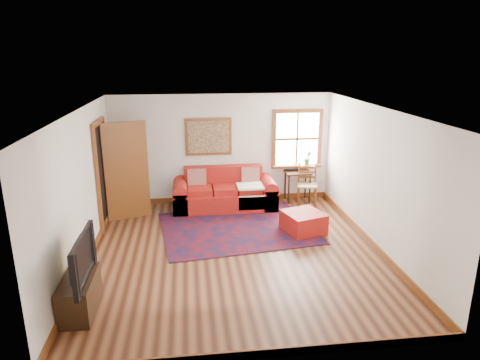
{
  "coord_description": "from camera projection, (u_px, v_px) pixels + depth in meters",
  "views": [
    {
      "loc": [
        -0.75,
        -6.8,
        3.38
      ],
      "look_at": [
        0.16,
        0.6,
        1.15
      ],
      "focal_mm": 32.0,
      "sensor_mm": 36.0,
      "label": 1
    }
  ],
  "objects": [
    {
      "name": "ground",
      "position": [
        235.0,
        252.0,
        7.53
      ],
      "size": [
        5.5,
        5.5,
        0.0
      ],
      "primitive_type": "plane",
      "color": "#3E1E10",
      "rests_on": "ground"
    },
    {
      "name": "room_envelope",
      "position": [
        235.0,
        161.0,
        7.07
      ],
      "size": [
        5.04,
        5.54,
        2.52
      ],
      "color": "silver",
      "rests_on": "ground"
    },
    {
      "name": "window",
      "position": [
        298.0,
        145.0,
        9.93
      ],
      "size": [
        1.18,
        0.2,
        1.38
      ],
      "color": "white",
      "rests_on": "ground"
    },
    {
      "name": "doorway",
      "position": [
        117.0,
        171.0,
        8.66
      ],
      "size": [
        0.89,
        1.08,
        2.14
      ],
      "color": "black",
      "rests_on": "ground"
    },
    {
      "name": "framed_artwork",
      "position": [
        208.0,
        137.0,
        9.63
      ],
      "size": [
        1.05,
        0.07,
        0.85
      ],
      "color": "brown",
      "rests_on": "ground"
    },
    {
      "name": "persian_rug",
      "position": [
        237.0,
        228.0,
        8.55
      ],
      "size": [
        3.21,
        2.71,
        0.02
      ],
      "primitive_type": "cube",
      "rotation": [
        0.0,
        0.0,
        0.13
      ],
      "color": "#570C13",
      "rests_on": "ground"
    },
    {
      "name": "red_leather_sofa",
      "position": [
        225.0,
        195.0,
        9.64
      ],
      "size": [
        2.28,
        0.94,
        0.89
      ],
      "color": "#A41A15",
      "rests_on": "ground"
    },
    {
      "name": "red_ottoman",
      "position": [
        303.0,
        222.0,
        8.33
      ],
      "size": [
        0.88,
        0.88,
        0.4
      ],
      "primitive_type": "cube",
      "rotation": [
        0.0,
        0.0,
        0.31
      ],
      "color": "#A41A15",
      "rests_on": "ground"
    },
    {
      "name": "side_table",
      "position": [
        298.0,
        177.0,
        9.97
      ],
      "size": [
        0.6,
        0.45,
        0.72
      ],
      "color": "#321E10",
      "rests_on": "ground"
    },
    {
      "name": "ladder_back_chair",
      "position": [
        307.0,
        183.0,
        9.79
      ],
      "size": [
        0.52,
        0.5,
        0.94
      ],
      "color": "tan",
      "rests_on": "ground"
    },
    {
      "name": "media_cabinet",
      "position": [
        80.0,
        294.0,
        5.76
      ],
      "size": [
        0.41,
        0.91,
        0.5
      ],
      "primitive_type": "cube",
      "color": "#321E10",
      "rests_on": "ground"
    },
    {
      "name": "television",
      "position": [
        75.0,
        259.0,
        5.53
      ],
      "size": [
        0.14,
        1.1,
        0.64
      ],
      "primitive_type": "imported",
      "rotation": [
        0.0,
        0.0,
        1.57
      ],
      "color": "black",
      "rests_on": "media_cabinet"
    },
    {
      "name": "candle_hurricane",
      "position": [
        87.0,
        258.0,
        6.04
      ],
      "size": [
        0.12,
        0.12,
        0.18
      ],
      "color": "silver",
      "rests_on": "media_cabinet"
    }
  ]
}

